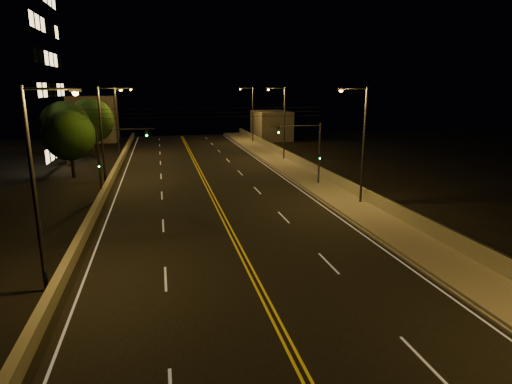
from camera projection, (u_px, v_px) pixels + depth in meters
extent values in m
cube|color=black|center=(224.00, 219.00, 32.10)|extent=(18.00, 120.00, 0.02)
cube|color=gray|center=(357.00, 209.00, 34.37)|extent=(3.60, 120.00, 0.30)
cube|color=gray|center=(335.00, 211.00, 33.99)|extent=(0.14, 120.00, 0.15)
cube|color=gray|center=(376.00, 200.00, 34.57)|extent=(0.30, 120.00, 1.00)
cube|color=gray|center=(89.00, 223.00, 29.96)|extent=(0.45, 120.00, 0.76)
cube|color=slate|center=(271.00, 125.00, 81.63)|extent=(6.00, 10.00, 5.35)
cube|color=slate|center=(94.00, 119.00, 78.24)|extent=(8.00, 8.00, 8.21)
cylinder|color=black|center=(377.00, 194.00, 34.44)|extent=(0.06, 120.00, 0.06)
cube|color=silver|center=(104.00, 227.00, 30.26)|extent=(0.12, 116.00, 0.00)
cube|color=silver|center=(331.00, 212.00, 33.93)|extent=(0.12, 116.00, 0.00)
cube|color=gold|center=(222.00, 219.00, 32.06)|extent=(0.12, 116.00, 0.00)
cube|color=gold|center=(226.00, 219.00, 32.13)|extent=(0.12, 116.00, 0.00)
cube|color=silver|center=(166.00, 278.00, 22.13)|extent=(0.12, 3.00, 0.00)
cube|color=silver|center=(163.00, 225.00, 30.66)|extent=(0.12, 3.00, 0.00)
cube|color=silver|center=(162.00, 195.00, 39.19)|extent=(0.12, 3.00, 0.00)
cube|color=silver|center=(161.00, 176.00, 47.72)|extent=(0.12, 3.00, 0.00)
cube|color=silver|center=(160.00, 163.00, 56.25)|extent=(0.12, 3.00, 0.00)
cube|color=silver|center=(160.00, 153.00, 64.78)|extent=(0.12, 3.00, 0.00)
cube|color=silver|center=(160.00, 145.00, 73.31)|extent=(0.12, 3.00, 0.00)
cube|color=silver|center=(159.00, 139.00, 81.83)|extent=(0.12, 3.00, 0.00)
cube|color=silver|center=(423.00, 360.00, 15.52)|extent=(0.12, 3.00, 0.00)
cube|color=silver|center=(329.00, 263.00, 24.05)|extent=(0.12, 3.00, 0.00)
cube|color=silver|center=(284.00, 217.00, 32.58)|extent=(0.12, 3.00, 0.00)
cube|color=silver|center=(257.00, 190.00, 41.11)|extent=(0.12, 3.00, 0.00)
cube|color=silver|center=(240.00, 173.00, 49.64)|extent=(0.12, 3.00, 0.00)
cube|color=silver|center=(228.00, 160.00, 58.17)|extent=(0.12, 3.00, 0.00)
cube|color=silver|center=(219.00, 151.00, 66.70)|extent=(0.12, 3.00, 0.00)
cube|color=silver|center=(212.00, 144.00, 75.23)|extent=(0.12, 3.00, 0.00)
cube|color=silver|center=(206.00, 138.00, 83.76)|extent=(0.12, 3.00, 0.00)
cylinder|color=#2D2D33|center=(363.00, 148.00, 34.89)|extent=(0.20, 0.20, 9.74)
cylinder|color=#2D2D33|center=(354.00, 88.00, 33.54)|extent=(2.20, 0.12, 0.12)
cube|color=#2D2D33|center=(341.00, 89.00, 33.32)|extent=(0.50, 0.25, 0.14)
sphere|color=#FF9E2D|center=(341.00, 91.00, 33.34)|extent=(0.28, 0.28, 0.28)
cylinder|color=#2D2D33|center=(284.00, 125.00, 56.62)|extent=(0.20, 0.20, 9.74)
cylinder|color=#2D2D33|center=(277.00, 88.00, 55.26)|extent=(2.20, 0.12, 0.12)
cube|color=#2D2D33|center=(268.00, 89.00, 55.04)|extent=(0.50, 0.25, 0.14)
sphere|color=#FF9E2D|center=(268.00, 89.00, 55.07)|extent=(0.28, 0.28, 0.28)
cylinder|color=#2D2D33|center=(253.00, 116.00, 75.21)|extent=(0.20, 0.20, 9.74)
cylinder|color=#2D2D33|center=(247.00, 88.00, 73.86)|extent=(2.20, 0.12, 0.12)
cube|color=#2D2D33|center=(240.00, 88.00, 73.64)|extent=(0.50, 0.25, 0.14)
sphere|color=#FF9E2D|center=(240.00, 89.00, 73.66)|extent=(0.28, 0.28, 0.28)
cylinder|color=#2D2D33|center=(35.00, 194.00, 19.74)|extent=(0.20, 0.20, 9.74)
cylinder|color=#2D2D33|center=(48.00, 89.00, 18.86)|extent=(2.20, 0.12, 0.12)
cube|color=#2D2D33|center=(75.00, 90.00, 19.11)|extent=(0.50, 0.25, 0.14)
sphere|color=#FF9E2D|center=(75.00, 93.00, 19.14)|extent=(0.28, 0.28, 0.28)
cylinder|color=#2D2D33|center=(102.00, 136.00, 43.70)|extent=(0.20, 0.20, 9.74)
cylinder|color=#2D2D33|center=(109.00, 88.00, 42.82)|extent=(2.20, 0.12, 0.12)
cube|color=#2D2D33|center=(121.00, 89.00, 43.07)|extent=(0.50, 0.25, 0.14)
sphere|color=#FF9E2D|center=(121.00, 90.00, 43.09)|extent=(0.28, 0.28, 0.28)
cylinder|color=#2D2D33|center=(117.00, 122.00, 60.33)|extent=(0.20, 0.20, 9.74)
cylinder|color=#2D2D33|center=(123.00, 88.00, 59.44)|extent=(2.20, 0.12, 0.12)
cube|color=#2D2D33|center=(131.00, 89.00, 59.69)|extent=(0.50, 0.25, 0.14)
sphere|color=#FF9E2D|center=(131.00, 89.00, 59.72)|extent=(0.28, 0.28, 0.28)
cylinder|color=#2D2D33|center=(319.00, 155.00, 42.51)|extent=(0.18, 0.18, 6.26)
cylinder|color=#2D2D33|center=(296.00, 126.00, 41.28)|extent=(5.00, 0.10, 0.10)
cube|color=black|center=(278.00, 130.00, 40.99)|extent=(0.28, 0.18, 0.80)
sphere|color=#19FF4C|center=(279.00, 133.00, 40.94)|extent=(0.14, 0.14, 0.14)
cube|color=black|center=(320.00, 156.00, 42.40)|extent=(0.22, 0.14, 0.55)
cylinder|color=#2D2D33|center=(99.00, 163.00, 38.07)|extent=(0.18, 0.18, 6.26)
cylinder|color=#2D2D33|center=(126.00, 129.00, 37.91)|extent=(5.00, 0.10, 0.10)
cube|color=black|center=(146.00, 133.00, 38.36)|extent=(0.28, 0.18, 0.80)
sphere|color=#19FF4C|center=(147.00, 136.00, 38.32)|extent=(0.14, 0.14, 0.14)
cube|color=black|center=(99.00, 164.00, 37.95)|extent=(0.22, 0.14, 0.55)
cylinder|color=black|center=(208.00, 117.00, 39.44)|extent=(22.00, 0.03, 0.03)
cylinder|color=black|center=(207.00, 113.00, 39.35)|extent=(22.00, 0.03, 0.03)
cylinder|color=black|center=(207.00, 108.00, 39.25)|extent=(22.00, 0.03, 0.03)
cylinder|color=black|center=(73.00, 166.00, 46.87)|extent=(0.36, 0.36, 2.55)
sphere|color=black|center=(70.00, 136.00, 46.08)|extent=(5.39, 5.39, 5.39)
cylinder|color=black|center=(68.00, 155.00, 53.35)|extent=(0.36, 0.36, 2.82)
sphere|color=black|center=(65.00, 126.00, 52.48)|extent=(5.96, 5.96, 5.96)
cylinder|color=black|center=(94.00, 147.00, 60.37)|extent=(0.36, 0.36, 2.88)
sphere|color=black|center=(91.00, 120.00, 59.47)|extent=(6.09, 6.09, 6.09)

